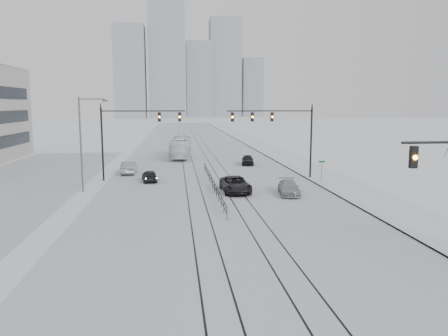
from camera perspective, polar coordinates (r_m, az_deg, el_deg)
road at (r=72.90m, az=-3.50°, el=1.75°), size 22.00×260.00×0.02m
sidewalk_east at (r=74.78m, az=6.89°, el=1.92°), size 5.00×260.00×0.16m
curb at (r=74.26m, az=5.05°, el=1.89°), size 0.10×260.00×0.12m
parking_strip at (r=50.77m, az=-25.13°, el=-1.88°), size 14.00×60.00×0.03m
tram_rails at (r=53.11m, az=-2.41°, el=-0.68°), size 5.30×180.00×0.01m
skyline at (r=286.97m, az=-4.75°, el=12.72°), size 96.00×48.00×72.00m
traffic_mast_ne at (r=48.84m, az=7.60°, el=5.25°), size 9.60×0.37×8.00m
traffic_mast_nw at (r=48.66m, az=-12.21°, el=4.90°), size 9.10×0.37×8.00m
street_light_west at (r=43.31m, az=-17.85°, el=3.82°), size 2.73×0.25×9.00m
median_fence at (r=43.19m, az=-1.49°, el=-2.07°), size 0.06×24.00×1.00m
street_sign at (r=47.41m, az=12.65°, el=-0.02°), size 0.70×0.06×2.40m
sedan_sb_inner at (r=47.98m, az=-9.69°, el=-1.01°), size 1.99×3.88×1.27m
sedan_sb_outer at (r=53.88m, az=-12.29°, el=0.05°), size 1.62×4.57×1.50m
sedan_nb_front at (r=41.49m, az=1.50°, el=-2.19°), size 2.68×5.46×1.49m
sedan_nb_right at (r=40.85m, az=8.47°, el=-2.59°), size 2.37×4.62×1.28m
sedan_nb_far at (r=60.63m, az=3.11°, el=1.07°), size 2.16×4.20×1.37m
box_truck at (r=68.79m, az=-5.64°, el=2.65°), size 3.68×11.60×3.18m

